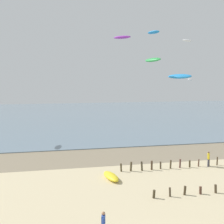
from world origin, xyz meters
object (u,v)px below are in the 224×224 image
(person_right_flank, at_px, (208,158))
(kite_aloft_6, at_px, (180,76))
(person_left_flank, at_px, (103,224))
(kite_aloft_3, at_px, (153,60))
(kite_aloft_4, at_px, (122,37))
(kite_aloft_5, at_px, (153,32))
(kite_aloft_0, at_px, (190,80))
(kite_aloft_2, at_px, (188,41))
(grounded_kite, at_px, (111,176))

(person_right_flank, bearing_deg, kite_aloft_6, 87.46)
(person_left_flank, distance_m, kite_aloft_3, 26.01)
(kite_aloft_4, height_order, kite_aloft_5, kite_aloft_5)
(kite_aloft_3, bearing_deg, kite_aloft_0, 114.47)
(person_left_flank, height_order, person_right_flank, same)
(person_left_flank, height_order, kite_aloft_4, kite_aloft_4)
(kite_aloft_5, bearing_deg, kite_aloft_2, -118.50)
(kite_aloft_6, bearing_deg, person_left_flank, -77.56)
(grounded_kite, relative_size, kite_aloft_5, 1.13)
(person_left_flank, distance_m, grounded_kite, 9.66)
(kite_aloft_2, bearing_deg, kite_aloft_5, 158.93)
(kite_aloft_3, bearing_deg, grounded_kite, -57.20)
(person_right_flank, height_order, grounded_kite, person_right_flank)
(kite_aloft_6, bearing_deg, kite_aloft_0, 105.45)
(kite_aloft_0, bearing_deg, kite_aloft_2, 14.61)
(kite_aloft_0, distance_m, kite_aloft_4, 18.63)
(kite_aloft_5, xyz_separation_m, kite_aloft_6, (1.59, -6.69, -7.02))
(kite_aloft_2, relative_size, kite_aloft_5, 0.83)
(person_right_flank, relative_size, kite_aloft_5, 0.69)
(person_left_flank, height_order, kite_aloft_0, kite_aloft_0)
(grounded_kite, distance_m, kite_aloft_6, 18.48)
(kite_aloft_5, relative_size, kite_aloft_6, 0.72)
(kite_aloft_6, bearing_deg, kite_aloft_4, -178.63)
(person_right_flank, distance_m, kite_aloft_0, 26.56)
(person_right_flank, xyz_separation_m, kite_aloft_6, (0.39, 8.83, 9.09))
(kite_aloft_4, xyz_separation_m, kite_aloft_5, (5.08, -0.22, 0.89))
(kite_aloft_6, bearing_deg, grounded_kite, -90.64)
(kite_aloft_4, bearing_deg, kite_aloft_6, 168.72)
(kite_aloft_3, bearing_deg, kite_aloft_5, 138.24)
(kite_aloft_3, distance_m, kite_aloft_6, 4.38)
(person_right_flank, relative_size, kite_aloft_3, 0.55)
(kite_aloft_2, height_order, kite_aloft_5, kite_aloft_5)
(person_left_flank, distance_m, kite_aloft_6, 25.90)
(person_right_flank, height_order, kite_aloft_6, kite_aloft_6)
(kite_aloft_4, bearing_deg, kite_aloft_0, -119.53)
(kite_aloft_4, height_order, kite_aloft_6, kite_aloft_4)
(kite_aloft_4, bearing_deg, kite_aloft_2, -147.62)
(grounded_kite, xyz_separation_m, kite_aloft_3, (8.11, 11.61, 12.02))
(person_right_flank, bearing_deg, person_left_flank, -140.67)
(kite_aloft_4, bearing_deg, kite_aloft_3, 152.85)
(grounded_kite, relative_size, kite_aloft_0, 1.21)
(person_left_flank, bearing_deg, kite_aloft_0, 56.32)
(kite_aloft_0, bearing_deg, kite_aloft_6, 13.77)
(kite_aloft_4, bearing_deg, kite_aloft_5, -147.75)
(kite_aloft_2, distance_m, kite_aloft_5, 5.90)
(person_left_flank, distance_m, kite_aloft_0, 42.17)
(kite_aloft_2, relative_size, kite_aloft_6, 0.60)
(kite_aloft_2, bearing_deg, grounded_kite, -151.90)
(person_right_flank, xyz_separation_m, grounded_kite, (-11.28, -1.68, -0.64))
(grounded_kite, xyz_separation_m, kite_aloft_4, (5.00, 17.42, 15.86))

